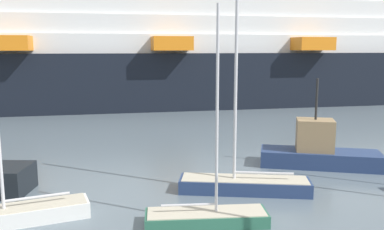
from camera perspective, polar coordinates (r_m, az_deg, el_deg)
The scene contains 6 objects.
sailboat_4 at distance 17.64m, azimuth 2.05°, elevation -13.76°, with size 5.22×1.81×9.06m.
sailboat_5 at distance 19.20m, azimuth -23.32°, elevation -12.32°, with size 6.08×2.81×9.45m.
sailboat_6 at distance 21.40m, azimuth 7.31°, elevation -9.15°, with size 6.85×3.15×11.94m.
fishing_boat_1 at distance 26.75m, azimuth 17.21°, elevation -4.85°, with size 7.57×4.51×5.52m.
channel_buoy_0 at distance 31.94m, azimuth 15.43°, elevation -3.76°, with size 0.56×0.56×1.28m.
cruise_ship at distance 55.45m, azimuth -4.47°, elevation 8.91°, with size 123.50×24.25×21.73m.
Camera 1 is at (-3.63, -11.51, 7.33)m, focal length 38.19 mm.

